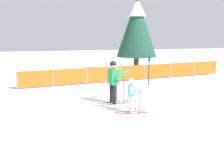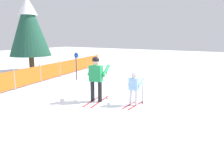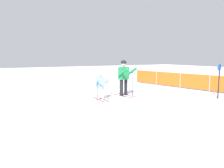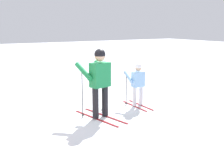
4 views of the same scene
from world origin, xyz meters
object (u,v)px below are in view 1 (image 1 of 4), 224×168
(skier_adult, at_px, (114,78))
(safety_fence, at_px, (131,73))
(skier_child, at_px, (132,93))
(trail_marker, at_px, (149,67))
(conifer_far, at_px, (137,26))

(skier_adult, bearing_deg, safety_fence, 54.53)
(skier_child, distance_m, trail_marker, 5.22)
(safety_fence, distance_m, conifer_far, 4.47)
(skier_adult, height_order, skier_child, skier_adult)
(safety_fence, bearing_deg, skier_child, -106.35)
(conifer_far, bearing_deg, skier_child, -108.44)
(skier_child, xyz_separation_m, trail_marker, (2.33, 4.66, 0.23))
(skier_adult, height_order, conifer_far, conifer_far)
(skier_child, bearing_deg, conifer_far, 72.88)
(skier_child, bearing_deg, trail_marker, 64.79)
(safety_fence, relative_size, conifer_far, 2.42)
(trail_marker, bearing_deg, skier_adult, -129.18)
(skier_child, distance_m, safety_fence, 6.37)
(skier_child, relative_size, trail_marker, 0.79)
(conifer_far, relative_size, trail_marker, 3.30)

